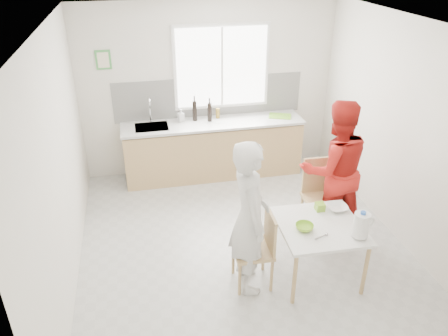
{
  "coord_description": "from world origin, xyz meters",
  "views": [
    {
      "loc": [
        -1.16,
        -4.3,
        3.45
      ],
      "look_at": [
        -0.2,
        0.2,
        1.03
      ],
      "focal_mm": 35.0,
      "sensor_mm": 36.0,
      "label": 1
    }
  ],
  "objects_px": {
    "bowl_white": "(337,208)",
    "person_white": "(249,218)",
    "chair_far": "(321,194)",
    "wine_bottle_b": "(210,112)",
    "wine_bottle_a": "(195,111)",
    "dining_table": "(319,230)",
    "chair_left": "(259,246)",
    "milk_jug": "(362,225)",
    "person_red": "(334,170)",
    "bowl_green": "(304,227)"
  },
  "relations": [
    {
      "from": "chair_left",
      "to": "person_white",
      "type": "distance_m",
      "value": 0.4
    },
    {
      "from": "wine_bottle_a",
      "to": "person_white",
      "type": "bearing_deg",
      "value": -86.78
    },
    {
      "from": "person_red",
      "to": "wine_bottle_a",
      "type": "bearing_deg",
      "value": -52.04
    },
    {
      "from": "chair_far",
      "to": "person_red",
      "type": "relative_size",
      "value": 0.56
    },
    {
      "from": "wine_bottle_b",
      "to": "milk_jug",
      "type": "bearing_deg",
      "value": -70.72
    },
    {
      "from": "person_white",
      "to": "dining_table",
      "type": "bearing_deg",
      "value": -90.0
    },
    {
      "from": "chair_left",
      "to": "person_white",
      "type": "xyz_separation_m",
      "value": [
        -0.11,
        0.0,
        0.38
      ]
    },
    {
      "from": "chair_far",
      "to": "bowl_green",
      "type": "bearing_deg",
      "value": -122.11
    },
    {
      "from": "chair_left",
      "to": "bowl_white",
      "type": "relative_size",
      "value": 3.82
    },
    {
      "from": "bowl_green",
      "to": "bowl_white",
      "type": "xyz_separation_m",
      "value": [
        0.51,
        0.28,
        -0.0
      ]
    },
    {
      "from": "wine_bottle_a",
      "to": "wine_bottle_b",
      "type": "distance_m",
      "value": 0.24
    },
    {
      "from": "wine_bottle_b",
      "to": "dining_table",
      "type": "bearing_deg",
      "value": -74.86
    },
    {
      "from": "chair_far",
      "to": "wine_bottle_b",
      "type": "distance_m",
      "value": 2.23
    },
    {
      "from": "bowl_white",
      "to": "milk_jug",
      "type": "relative_size",
      "value": 0.8
    },
    {
      "from": "bowl_green",
      "to": "person_red",
      "type": "bearing_deg",
      "value": 49.83
    },
    {
      "from": "chair_far",
      "to": "wine_bottle_a",
      "type": "xyz_separation_m",
      "value": [
        -1.33,
        1.95,
        0.52
      ]
    },
    {
      "from": "wine_bottle_a",
      "to": "dining_table",
      "type": "bearing_deg",
      "value": -71.03
    },
    {
      "from": "bowl_green",
      "to": "bowl_white",
      "type": "relative_size",
      "value": 0.83
    },
    {
      "from": "bowl_green",
      "to": "wine_bottle_a",
      "type": "height_order",
      "value": "wine_bottle_a"
    },
    {
      "from": "chair_left",
      "to": "wine_bottle_b",
      "type": "xyz_separation_m",
      "value": [
        -0.04,
        2.66,
        0.58
      ]
    },
    {
      "from": "dining_table",
      "to": "milk_jug",
      "type": "distance_m",
      "value": 0.49
    },
    {
      "from": "chair_left",
      "to": "milk_jug",
      "type": "distance_m",
      "value": 1.1
    },
    {
      "from": "bowl_green",
      "to": "wine_bottle_b",
      "type": "height_order",
      "value": "wine_bottle_b"
    },
    {
      "from": "milk_jug",
      "to": "bowl_green",
      "type": "bearing_deg",
      "value": 156.34
    },
    {
      "from": "person_white",
      "to": "wine_bottle_a",
      "type": "relative_size",
      "value": 5.47
    },
    {
      "from": "person_white",
      "to": "bowl_white",
      "type": "relative_size",
      "value": 7.45
    },
    {
      "from": "person_white",
      "to": "person_red",
      "type": "height_order",
      "value": "person_red"
    },
    {
      "from": "milk_jug",
      "to": "wine_bottle_b",
      "type": "bearing_deg",
      "value": 111.28
    },
    {
      "from": "chair_far",
      "to": "wine_bottle_b",
      "type": "height_order",
      "value": "wine_bottle_b"
    },
    {
      "from": "bowl_white",
      "to": "milk_jug",
      "type": "xyz_separation_m",
      "value": [
        0.01,
        -0.53,
        0.13
      ]
    },
    {
      "from": "chair_left",
      "to": "bowl_white",
      "type": "distance_m",
      "value": 1.04
    },
    {
      "from": "chair_far",
      "to": "bowl_green",
      "type": "distance_m",
      "value": 1.05
    },
    {
      "from": "person_red",
      "to": "bowl_green",
      "type": "bearing_deg",
      "value": 51.84
    },
    {
      "from": "bowl_white",
      "to": "wine_bottle_a",
      "type": "height_order",
      "value": "wine_bottle_a"
    },
    {
      "from": "chair_left",
      "to": "person_red",
      "type": "height_order",
      "value": "person_red"
    },
    {
      "from": "bowl_green",
      "to": "bowl_white",
      "type": "height_order",
      "value": "bowl_green"
    },
    {
      "from": "dining_table",
      "to": "bowl_green",
      "type": "height_order",
      "value": "bowl_green"
    },
    {
      "from": "chair_left",
      "to": "person_white",
      "type": "height_order",
      "value": "person_white"
    },
    {
      "from": "person_white",
      "to": "person_red",
      "type": "relative_size",
      "value": 0.96
    },
    {
      "from": "bowl_green",
      "to": "chair_left",
      "type": "bearing_deg",
      "value": 172.07
    },
    {
      "from": "dining_table",
      "to": "bowl_green",
      "type": "xyz_separation_m",
      "value": [
        -0.2,
        -0.04,
        0.1
      ]
    },
    {
      "from": "person_white",
      "to": "wine_bottle_b",
      "type": "height_order",
      "value": "person_white"
    },
    {
      "from": "dining_table",
      "to": "chair_far",
      "type": "relative_size",
      "value": 0.92
    },
    {
      "from": "chair_far",
      "to": "person_white",
      "type": "height_order",
      "value": "person_white"
    },
    {
      "from": "chair_far",
      "to": "bowl_white",
      "type": "bearing_deg",
      "value": -94.96
    },
    {
      "from": "bowl_white",
      "to": "wine_bottle_a",
      "type": "bearing_deg",
      "value": 116.5
    },
    {
      "from": "bowl_white",
      "to": "milk_jug",
      "type": "height_order",
      "value": "milk_jug"
    },
    {
      "from": "bowl_white",
      "to": "person_white",
      "type": "bearing_deg",
      "value": -169.16
    },
    {
      "from": "person_white",
      "to": "wine_bottle_a",
      "type": "distance_m",
      "value": 2.75
    },
    {
      "from": "person_red",
      "to": "bowl_white",
      "type": "height_order",
      "value": "person_red"
    }
  ]
}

